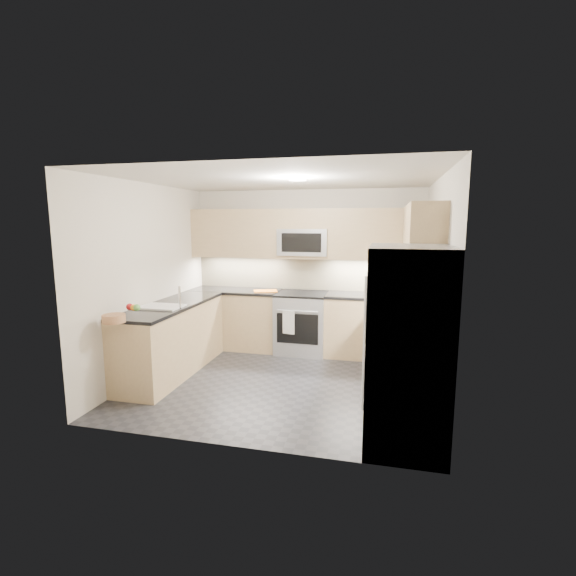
# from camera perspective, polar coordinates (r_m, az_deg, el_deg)

# --- Properties ---
(floor) EXTENTS (3.60, 3.20, 0.00)m
(floor) POSITION_cam_1_polar(r_m,az_deg,el_deg) (5.42, -0.88, -12.68)
(floor) COLOR #25262B
(floor) RESTS_ON ground
(ceiling) EXTENTS (3.60, 3.20, 0.02)m
(ceiling) POSITION_cam_1_polar(r_m,az_deg,el_deg) (5.06, -0.95, 14.65)
(ceiling) COLOR beige
(ceiling) RESTS_ON wall_back
(wall_back) EXTENTS (3.60, 0.02, 2.50)m
(wall_back) POSITION_cam_1_polar(r_m,az_deg,el_deg) (6.64, 2.50, 2.49)
(wall_back) COLOR beige
(wall_back) RESTS_ON floor
(wall_front) EXTENTS (3.60, 0.02, 2.50)m
(wall_front) POSITION_cam_1_polar(r_m,az_deg,el_deg) (3.59, -7.24, -3.16)
(wall_front) COLOR beige
(wall_front) RESTS_ON floor
(wall_left) EXTENTS (0.02, 3.20, 2.50)m
(wall_left) POSITION_cam_1_polar(r_m,az_deg,el_deg) (5.80, -18.42, 1.09)
(wall_left) COLOR beige
(wall_left) RESTS_ON floor
(wall_right) EXTENTS (0.02, 3.20, 2.50)m
(wall_right) POSITION_cam_1_polar(r_m,az_deg,el_deg) (4.97, 19.64, -0.23)
(wall_right) COLOR beige
(wall_right) RESTS_ON floor
(base_cab_back_left) EXTENTS (1.42, 0.60, 0.90)m
(base_cab_back_left) POSITION_cam_1_polar(r_m,az_deg,el_deg) (6.79, -7.14, -4.29)
(base_cab_back_left) COLOR tan
(base_cab_back_left) RESTS_ON floor
(base_cab_back_right) EXTENTS (1.42, 0.60, 0.90)m
(base_cab_back_right) POSITION_cam_1_polar(r_m,az_deg,el_deg) (6.37, 11.64, -5.28)
(base_cab_back_right) COLOR tan
(base_cab_back_right) RESTS_ON floor
(base_cab_right) EXTENTS (0.60, 1.70, 0.90)m
(base_cab_right) POSITION_cam_1_polar(r_m,az_deg,el_deg) (5.27, 15.73, -8.47)
(base_cab_right) COLOR tan
(base_cab_right) RESTS_ON floor
(base_cab_peninsula) EXTENTS (0.60, 2.00, 0.90)m
(base_cab_peninsula) POSITION_cam_1_polar(r_m,az_deg,el_deg) (5.81, -15.49, -6.83)
(base_cab_peninsula) COLOR tan
(base_cab_peninsula) RESTS_ON floor
(countertop_back_left) EXTENTS (1.42, 0.63, 0.04)m
(countertop_back_left) POSITION_cam_1_polar(r_m,az_deg,el_deg) (6.69, -7.22, -0.37)
(countertop_back_left) COLOR black
(countertop_back_left) RESTS_ON base_cab_back_left
(countertop_back_right) EXTENTS (1.42, 0.63, 0.04)m
(countertop_back_right) POSITION_cam_1_polar(r_m,az_deg,el_deg) (6.28, 11.77, -1.12)
(countertop_back_right) COLOR black
(countertop_back_right) RESTS_ON base_cab_back_right
(countertop_right) EXTENTS (0.63, 1.70, 0.04)m
(countertop_right) POSITION_cam_1_polar(r_m,az_deg,el_deg) (5.15, 15.95, -3.47)
(countertop_right) COLOR black
(countertop_right) RESTS_ON base_cab_right
(countertop_peninsula) EXTENTS (0.63, 2.00, 0.04)m
(countertop_peninsula) POSITION_cam_1_polar(r_m,az_deg,el_deg) (5.70, -15.69, -2.27)
(countertop_peninsula) COLOR black
(countertop_peninsula) RESTS_ON base_cab_peninsula
(upper_cab_back) EXTENTS (3.60, 0.35, 0.75)m
(upper_cab_back) POSITION_cam_1_polar(r_m,az_deg,el_deg) (6.43, 2.24, 7.42)
(upper_cab_back) COLOR tan
(upper_cab_back) RESTS_ON wall_back
(upper_cab_right) EXTENTS (0.35, 1.95, 0.75)m
(upper_cab_right) POSITION_cam_1_polar(r_m,az_deg,el_deg) (5.17, 17.72, 6.62)
(upper_cab_right) COLOR tan
(upper_cab_right) RESTS_ON wall_right
(backsplash_back) EXTENTS (3.60, 0.01, 0.51)m
(backsplash_back) POSITION_cam_1_polar(r_m,az_deg,el_deg) (6.64, 2.49, 2.02)
(backsplash_back) COLOR tan
(backsplash_back) RESTS_ON wall_back
(backsplash_right) EXTENTS (0.01, 2.30, 0.51)m
(backsplash_right) POSITION_cam_1_polar(r_m,az_deg,el_deg) (5.42, 19.06, -0.06)
(backsplash_right) COLOR tan
(backsplash_right) RESTS_ON wall_right
(gas_range) EXTENTS (0.76, 0.65, 0.91)m
(gas_range) POSITION_cam_1_polar(r_m,az_deg,el_deg) (6.47, 1.90, -4.84)
(gas_range) COLOR #9E9FA5
(gas_range) RESTS_ON floor
(range_cooktop) EXTENTS (0.76, 0.65, 0.03)m
(range_cooktop) POSITION_cam_1_polar(r_m,az_deg,el_deg) (6.37, 1.92, -0.82)
(range_cooktop) COLOR black
(range_cooktop) RESTS_ON gas_range
(oven_door_glass) EXTENTS (0.62, 0.02, 0.45)m
(oven_door_glass) POSITION_cam_1_polar(r_m,az_deg,el_deg) (6.15, 1.29, -5.60)
(oven_door_glass) COLOR black
(oven_door_glass) RESTS_ON gas_range
(oven_handle) EXTENTS (0.60, 0.02, 0.02)m
(oven_handle) POSITION_cam_1_polar(r_m,az_deg,el_deg) (6.07, 1.26, -3.18)
(oven_handle) COLOR #B2B5BA
(oven_handle) RESTS_ON gas_range
(microwave) EXTENTS (0.76, 0.40, 0.40)m
(microwave) POSITION_cam_1_polar(r_m,az_deg,el_deg) (6.41, 2.19, 6.30)
(microwave) COLOR #9B9CA2
(microwave) RESTS_ON upper_cab_back
(microwave_door) EXTENTS (0.60, 0.01, 0.28)m
(microwave_door) POSITION_cam_1_polar(r_m,az_deg,el_deg) (6.21, 1.82, 6.21)
(microwave_door) COLOR black
(microwave_door) RESTS_ON microwave
(refrigerator) EXTENTS (0.70, 0.90, 1.80)m
(refrigerator) POSITION_cam_1_polar(r_m,az_deg,el_deg) (3.89, 16.00, -7.78)
(refrigerator) COLOR #96989D
(refrigerator) RESTS_ON floor
(fridge_handle_left) EXTENTS (0.02, 0.02, 1.20)m
(fridge_handle_left) POSITION_cam_1_polar(r_m,az_deg,el_deg) (3.71, 10.39, -7.63)
(fridge_handle_left) COLOR #B2B5BA
(fridge_handle_left) RESTS_ON refrigerator
(fridge_handle_right) EXTENTS (0.02, 0.02, 1.20)m
(fridge_handle_right) POSITION_cam_1_polar(r_m,az_deg,el_deg) (4.05, 10.66, -6.20)
(fridge_handle_right) COLOR #B2B5BA
(fridge_handle_right) RESTS_ON refrigerator
(sink_basin) EXTENTS (0.52, 0.38, 0.16)m
(sink_basin) POSITION_cam_1_polar(r_m,az_deg,el_deg) (5.50, -16.93, -3.17)
(sink_basin) COLOR white
(sink_basin) RESTS_ON base_cab_peninsula
(faucet) EXTENTS (0.03, 0.03, 0.28)m
(faucet) POSITION_cam_1_polar(r_m,az_deg,el_deg) (5.33, -14.61, -1.24)
(faucet) COLOR silver
(faucet) RESTS_ON countertop_peninsula
(utensil_bowl) EXTENTS (0.39, 0.39, 0.17)m
(utensil_bowl) POSITION_cam_1_polar(r_m,az_deg,el_deg) (6.28, 15.18, -0.26)
(utensil_bowl) COLOR #67A848
(utensil_bowl) RESTS_ON countertop_back_right
(cutting_board) EXTENTS (0.42, 0.36, 0.01)m
(cutting_board) POSITION_cam_1_polar(r_m,az_deg,el_deg) (6.47, -3.10, -0.41)
(cutting_board) COLOR orange
(cutting_board) RESTS_ON countertop_back_left
(fruit_basket) EXTENTS (0.30, 0.30, 0.09)m
(fruit_basket) POSITION_cam_1_polar(r_m,az_deg,el_deg) (4.83, -22.73, -3.87)
(fruit_basket) COLOR #A8744E
(fruit_basket) RESTS_ON countertop_peninsula
(fruit_apple) EXTENTS (0.08, 0.08, 0.08)m
(fruit_apple) POSITION_cam_1_polar(r_m,az_deg,el_deg) (5.04, -20.83, -2.43)
(fruit_apple) COLOR #A71317
(fruit_apple) RESTS_ON fruit_basket
(fruit_pear) EXTENTS (0.08, 0.08, 0.08)m
(fruit_pear) POSITION_cam_1_polar(r_m,az_deg,el_deg) (4.97, -19.98, -2.53)
(fruit_pear) COLOR #579D43
(fruit_pear) RESTS_ON fruit_basket
(dish_towel_check) EXTENTS (0.18, 0.05, 0.35)m
(dish_towel_check) POSITION_cam_1_polar(r_m,az_deg,el_deg) (6.12, 0.07, -4.72)
(dish_towel_check) COLOR white
(dish_towel_check) RESTS_ON oven_handle
(fruit_orange) EXTENTS (0.08, 0.08, 0.08)m
(fruit_orange) POSITION_cam_1_polar(r_m,az_deg,el_deg) (4.99, -20.31, -2.52)
(fruit_orange) COLOR #FCA11C
(fruit_orange) RESTS_ON fruit_basket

